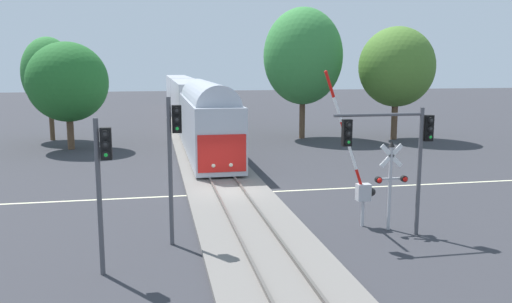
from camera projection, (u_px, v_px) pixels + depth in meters
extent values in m
plane|color=#333338|center=(229.00, 194.00, 27.44)|extent=(220.00, 220.00, 0.00)
cube|color=beige|center=(229.00, 194.00, 27.44)|extent=(44.00, 0.20, 0.01)
cube|color=slate|center=(229.00, 192.00, 27.43)|extent=(4.40, 80.00, 0.18)
cube|color=#56514C|center=(215.00, 190.00, 27.26)|extent=(0.10, 80.00, 0.14)
cube|color=#56514C|center=(242.00, 188.00, 27.54)|extent=(0.10, 80.00, 0.14)
cube|color=#B2B7C1|center=(207.00, 126.00, 37.74)|extent=(3.00, 16.66, 3.90)
cube|color=red|center=(222.00, 153.00, 29.75)|extent=(2.76, 0.08, 2.15)
cylinder|color=#B2B7C1|center=(207.00, 101.00, 37.44)|extent=(2.76, 14.99, 2.76)
sphere|color=#F4F2CC|center=(213.00, 166.00, 29.76)|extent=(0.24, 0.24, 0.24)
sphere|color=#F4F2CC|center=(231.00, 165.00, 29.95)|extent=(0.24, 0.24, 0.24)
cube|color=silver|center=(188.00, 102.00, 56.90)|extent=(3.00, 21.23, 4.60)
cube|color=black|center=(202.00, 99.00, 57.14)|extent=(0.04, 19.11, 0.90)
cube|color=gold|center=(203.00, 113.00, 57.37)|extent=(0.04, 19.53, 0.36)
cube|color=silver|center=(179.00, 92.00, 78.33)|extent=(3.00, 21.23, 4.60)
cube|color=black|center=(189.00, 90.00, 78.57)|extent=(0.04, 19.11, 0.90)
cube|color=gold|center=(189.00, 100.00, 78.81)|extent=(0.04, 19.53, 0.36)
cylinder|color=#B7B7BC|center=(363.00, 213.00, 21.84)|extent=(0.14, 0.14, 1.10)
cube|color=#B7B7BC|center=(363.00, 192.00, 21.69)|extent=(0.56, 0.40, 0.70)
sphere|color=black|center=(371.00, 192.00, 21.76)|extent=(0.36, 0.36, 0.36)
cylinder|color=red|center=(360.00, 181.00, 21.58)|extent=(0.46, 0.12, 1.02)
cylinder|color=white|center=(353.00, 158.00, 21.36)|extent=(0.46, 0.12, 1.02)
cylinder|color=red|center=(345.00, 134.00, 21.13)|extent=(0.46, 0.12, 1.02)
cylinder|color=white|center=(338.00, 110.00, 20.91)|extent=(0.46, 0.12, 1.02)
cylinder|color=red|center=(330.00, 85.00, 20.68)|extent=(0.46, 0.12, 1.02)
sphere|color=red|center=(326.00, 72.00, 20.57)|extent=(0.14, 0.14, 0.14)
cylinder|color=#B2B2B7|center=(390.00, 189.00, 21.23)|extent=(0.14, 0.14, 3.41)
cube|color=white|center=(391.00, 156.00, 20.99)|extent=(0.98, 0.05, 0.98)
cube|color=white|center=(391.00, 156.00, 20.99)|extent=(0.98, 0.05, 0.98)
cube|color=#B2B2B7|center=(390.00, 179.00, 21.16)|extent=(1.10, 0.08, 0.08)
cylinder|color=black|center=(378.00, 180.00, 20.96)|extent=(0.26, 0.18, 0.26)
cylinder|color=black|center=(404.00, 179.00, 21.17)|extent=(0.26, 0.18, 0.26)
sphere|color=red|center=(379.00, 180.00, 20.87)|extent=(0.20, 0.20, 0.20)
sphere|color=red|center=(405.00, 179.00, 21.07)|extent=(0.20, 0.20, 0.20)
cone|color=black|center=(392.00, 144.00, 20.93)|extent=(0.28, 0.28, 0.22)
cylinder|color=#4C4C51|center=(170.00, 172.00, 19.24)|extent=(0.16, 0.16, 5.51)
cube|color=black|center=(177.00, 119.00, 18.98)|extent=(0.34, 0.26, 1.00)
sphere|color=#262626|center=(177.00, 111.00, 18.78)|extent=(0.20, 0.20, 0.20)
cylinder|color=black|center=(177.00, 111.00, 18.75)|extent=(0.24, 0.10, 0.24)
sphere|color=#262626|center=(177.00, 119.00, 18.83)|extent=(0.20, 0.20, 0.20)
cylinder|color=black|center=(177.00, 120.00, 18.80)|extent=(0.24, 0.10, 0.24)
sphere|color=green|center=(177.00, 128.00, 18.88)|extent=(0.20, 0.20, 0.20)
cylinder|color=black|center=(177.00, 128.00, 18.86)|extent=(0.24, 0.10, 0.24)
cylinder|color=#4C4C51|center=(419.00, 172.00, 20.44)|extent=(0.16, 0.16, 5.04)
cube|color=black|center=(428.00, 128.00, 20.22)|extent=(0.34, 0.26, 1.00)
sphere|color=#262626|center=(431.00, 120.00, 20.02)|extent=(0.20, 0.20, 0.20)
cylinder|color=black|center=(431.00, 120.00, 19.99)|extent=(0.24, 0.10, 0.24)
sphere|color=#262626|center=(430.00, 129.00, 20.07)|extent=(0.20, 0.20, 0.20)
cylinder|color=black|center=(431.00, 129.00, 20.04)|extent=(0.24, 0.10, 0.24)
sphere|color=green|center=(430.00, 137.00, 20.12)|extent=(0.20, 0.20, 0.20)
cylinder|color=black|center=(430.00, 137.00, 20.09)|extent=(0.24, 0.10, 0.24)
cylinder|color=#4C4C51|center=(379.00, 115.00, 19.74)|extent=(3.54, 0.12, 0.12)
cube|color=black|center=(347.00, 133.00, 19.61)|extent=(0.34, 0.26, 1.00)
sphere|color=#262626|center=(349.00, 125.00, 19.41)|extent=(0.20, 0.20, 0.20)
cylinder|color=black|center=(349.00, 125.00, 19.39)|extent=(0.24, 0.10, 0.24)
sphere|color=#262626|center=(348.00, 133.00, 19.47)|extent=(0.20, 0.20, 0.20)
cylinder|color=black|center=(349.00, 133.00, 19.44)|extent=(0.24, 0.10, 0.24)
sphere|color=green|center=(348.00, 142.00, 19.52)|extent=(0.20, 0.20, 0.20)
cylinder|color=black|center=(348.00, 142.00, 19.49)|extent=(0.24, 0.10, 0.24)
cylinder|color=#4C4C51|center=(99.00, 198.00, 16.49)|extent=(0.16, 0.16, 5.03)
cube|color=black|center=(106.00, 144.00, 16.26)|extent=(0.34, 0.26, 1.00)
sphere|color=#262626|center=(105.00, 134.00, 16.06)|extent=(0.20, 0.20, 0.20)
cylinder|color=black|center=(105.00, 134.00, 16.03)|extent=(0.24, 0.10, 0.24)
sphere|color=#262626|center=(106.00, 144.00, 16.12)|extent=(0.20, 0.20, 0.20)
cylinder|color=black|center=(105.00, 145.00, 16.09)|extent=(0.24, 0.10, 0.24)
sphere|color=green|center=(106.00, 155.00, 16.17)|extent=(0.20, 0.20, 0.20)
cylinder|color=black|center=(106.00, 155.00, 16.14)|extent=(0.24, 0.10, 0.24)
cylinder|color=brown|center=(70.00, 131.00, 41.67)|extent=(0.53, 0.53, 2.98)
ellipsoid|color=#236628|center=(68.00, 82.00, 41.05)|extent=(6.25, 6.25, 6.21)
cylinder|color=brown|center=(52.00, 120.00, 46.67)|extent=(0.41, 0.41, 3.51)
ellipsoid|color=#2D7533|center=(49.00, 73.00, 46.00)|extent=(4.60, 4.60, 6.32)
cylinder|color=brown|center=(302.00, 115.00, 47.83)|extent=(0.51, 0.51, 4.17)
ellipsoid|color=#38843D|center=(303.00, 56.00, 46.97)|extent=(7.07, 7.07, 8.58)
cylinder|color=brown|center=(394.00, 118.00, 47.19)|extent=(0.55, 0.55, 3.82)
ellipsoid|color=#4C7A2D|center=(397.00, 67.00, 46.45)|extent=(6.66, 6.66, 7.02)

